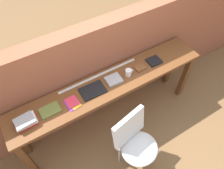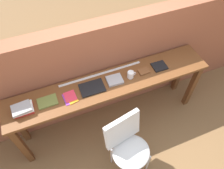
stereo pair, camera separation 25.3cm
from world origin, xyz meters
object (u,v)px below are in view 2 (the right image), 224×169
Objects in this scene: magazine_cycling at (47,102)px; book_repair_rightmost at (159,66)px; mug at (131,75)px; book_open_centre at (92,88)px; leather_journal_brown at (144,71)px; pamphlet_pile_colourful at (70,97)px; book_stack_leftmost at (23,109)px; chair_white_moulded at (128,144)px.

book_repair_rightmost reaches higher than magazine_cycling.
mug is 0.63× the size of book_repair_rightmost.
mug reaches higher than magazine_cycling.
leather_journal_brown is at bearing 1.32° from book_open_centre.
pamphlet_pile_colourful is 0.66× the size of book_open_centre.
leather_journal_brown is at bearing -177.84° from book_repair_rightmost.
book_stack_leftmost is 1.67m from book_repair_rightmost.
magazine_cycling is 1.15× the size of pamphlet_pile_colourful.
chair_white_moulded is 4.16× the size of magazine_cycling.
chair_white_moulded and pamphlet_pile_colourful have the same top height.
book_open_centre is at bearing 1.19° from book_stack_leftmost.
mug reaches higher than book_open_centre.
leather_journal_brown is (1.45, 0.02, -0.03)m from book_stack_leftmost.
magazine_cycling is (-0.70, 0.65, 0.36)m from chair_white_moulded.
book_stack_leftmost is 1.45m from leather_journal_brown.
book_open_centre is 0.89m from book_repair_rightmost.
chair_white_moulded is at bearing -136.29° from book_repair_rightmost.
pamphlet_pile_colourful is at bearing -176.99° from book_repair_rightmost.
book_stack_leftmost is 1.26× the size of book_repair_rightmost.
chair_white_moulded is 8.10× the size of mug.
mug is (1.26, 0.00, 0.00)m from book_stack_leftmost.
mug reaches higher than leather_journal_brown.
magazine_cycling is 1.41m from book_repair_rightmost.
pamphlet_pile_colourful is 1.17m from book_repair_rightmost.
mug is at bearing 64.49° from chair_white_moulded.
leather_journal_brown reaches higher than pamphlet_pile_colourful.
magazine_cycling is at bearing 177.69° from leather_journal_brown.
chair_white_moulded is at bearing -73.20° from book_open_centre.
pamphlet_pile_colourful is at bearing 126.58° from chair_white_moulded.
book_repair_rightmost is (0.22, 0.00, -0.00)m from leather_journal_brown.
leather_journal_brown reaches higher than book_open_centre.
book_open_centre is 0.49m from mug.
book_repair_rightmost is (1.67, 0.02, -0.03)m from book_stack_leftmost.
book_open_centre is at bearing 177.98° from leather_journal_brown.
leather_journal_brown is (0.94, 0.04, 0.01)m from pamphlet_pile_colourful.
book_repair_rightmost is at bearing 42.63° from chair_white_moulded.
magazine_cycling reaches higher than chair_white_moulded.
book_repair_rightmost is at bearing -0.54° from magazine_cycling.
mug is at bearing 1.60° from pamphlet_pile_colourful.
book_stack_leftmost reaches higher than pamphlet_pile_colourful.
magazine_cycling is at bearing 171.21° from pamphlet_pile_colourful.
book_repair_rightmost is at bearing 1.55° from book_open_centre.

